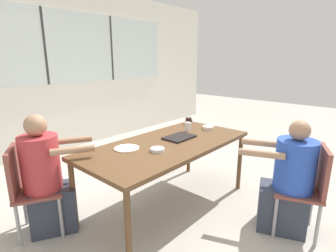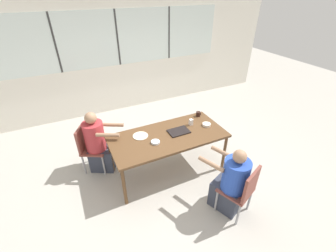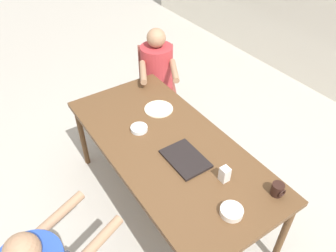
# 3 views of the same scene
# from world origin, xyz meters

# --- Properties ---
(ground_plane) EXTENTS (16.00, 16.00, 0.00)m
(ground_plane) POSITION_xyz_m (0.00, 0.00, 0.00)
(ground_plane) COLOR #B2ADA3
(wall_back_with_windows) EXTENTS (8.40, 0.08, 2.80)m
(wall_back_with_windows) POSITION_xyz_m (0.00, 2.67, 1.43)
(wall_back_with_windows) COLOR white
(wall_back_with_windows) RESTS_ON ground_plane
(dining_table) EXTENTS (1.88, 0.88, 0.74)m
(dining_table) POSITION_xyz_m (0.00, 0.00, 0.68)
(dining_table) COLOR brown
(dining_table) RESTS_ON ground_plane
(chair_for_woman_green_shirt) EXTENTS (0.54, 0.54, 0.85)m
(chair_for_woman_green_shirt) POSITION_xyz_m (-1.19, 0.64, 0.50)
(chair_for_woman_green_shirt) COLOR brown
(chair_for_woman_green_shirt) RESTS_ON ground_plane
(chair_for_man_blue_shirt) EXTENTS (0.52, 0.52, 0.85)m
(chair_for_man_blue_shirt) POSITION_xyz_m (0.50, -1.25, 0.50)
(chair_for_man_blue_shirt) COLOR brown
(chair_for_man_blue_shirt) RESTS_ON ground_plane
(person_woman_green_shirt) EXTENTS (0.68, 0.57, 1.13)m
(person_woman_green_shirt) POSITION_xyz_m (-1.04, 0.56, 0.50)
(person_woman_green_shirt) COLOR #333847
(person_woman_green_shirt) RESTS_ON ground_plane
(person_man_blue_shirt) EXTENTS (0.55, 0.71, 1.07)m
(person_man_blue_shirt) POSITION_xyz_m (0.44, -1.09, 0.47)
(person_man_blue_shirt) COLOR #333847
(person_man_blue_shirt) RESTS_ON ground_plane
(food_tray_dark) EXTENTS (0.34, 0.24, 0.02)m
(food_tray_dark) POSITION_xyz_m (0.20, 0.01, 0.75)
(food_tray_dark) COLOR black
(food_tray_dark) RESTS_ON dining_table
(coffee_mug) EXTENTS (0.09, 0.08, 0.09)m
(coffee_mug) POSITION_xyz_m (0.78, 0.32, 0.78)
(coffee_mug) COLOR black
(coffee_mug) RESTS_ON dining_table
(milk_carton_small) EXTENTS (0.06, 0.06, 0.11)m
(milk_carton_small) POSITION_xyz_m (0.50, 0.12, 0.79)
(milk_carton_small) COLOR silver
(milk_carton_small) RESTS_ON dining_table
(bowl_white_shallow) EXTENTS (0.13, 0.13, 0.03)m
(bowl_white_shallow) POSITION_xyz_m (-0.26, -0.10, 0.75)
(bowl_white_shallow) COLOR silver
(bowl_white_shallow) RESTS_ON dining_table
(bowl_cereal) EXTENTS (0.14, 0.14, 0.04)m
(bowl_cereal) POSITION_xyz_m (0.73, -0.02, 0.76)
(bowl_cereal) COLOR silver
(bowl_cereal) RESTS_ON dining_table
(plate_tortillas) EXTENTS (0.25, 0.25, 0.01)m
(plate_tortillas) POSITION_xyz_m (-0.41, 0.18, 0.74)
(plate_tortillas) COLOR beige
(plate_tortillas) RESTS_ON dining_table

